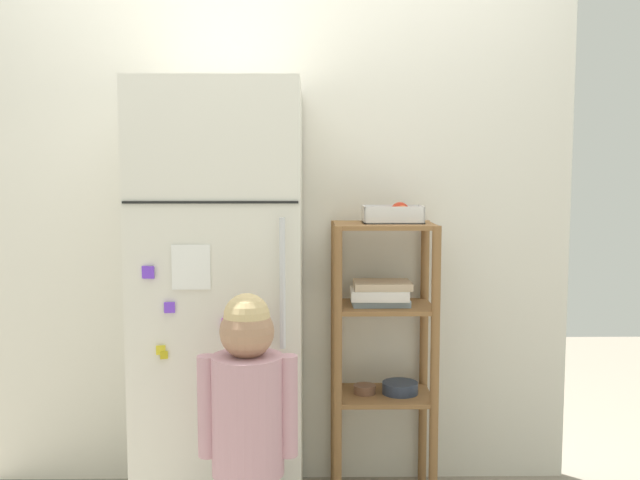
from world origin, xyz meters
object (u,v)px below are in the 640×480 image
at_px(refrigerator, 223,305).
at_px(pantry_shelf_unit, 383,330).
at_px(fruit_bin, 397,214).
at_px(child_standing, 248,414).

relative_size(refrigerator, pantry_shelf_unit, 1.47).
bearing_deg(refrigerator, pantry_shelf_unit, 14.39).
relative_size(pantry_shelf_unit, fruit_bin, 4.75).
height_order(pantry_shelf_unit, fruit_bin, fruit_bin).
xyz_separation_m(child_standing, fruit_bin, (0.55, 0.70, 0.58)).
bearing_deg(fruit_bin, refrigerator, -166.24).
bearing_deg(pantry_shelf_unit, fruit_bin, 6.40).
height_order(refrigerator, fruit_bin, refrigerator).
xyz_separation_m(child_standing, pantry_shelf_unit, (0.50, 0.70, 0.11)).
distance_m(child_standing, pantry_shelf_unit, 0.86).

